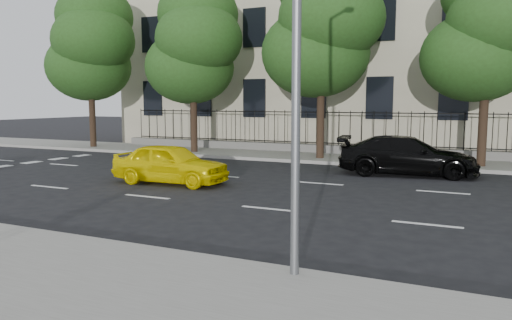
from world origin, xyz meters
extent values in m
plane|color=black|center=(0.00, 0.00, 0.00)|extent=(120.00, 120.00, 0.00)
cube|color=gray|center=(0.00, -4.00, 0.07)|extent=(60.00, 4.00, 0.15)
cube|color=gray|center=(0.00, 14.00, 0.07)|extent=(60.00, 4.00, 0.15)
cube|color=beige|center=(0.00, 23.00, 9.00)|extent=(34.00, 12.00, 18.00)
cube|color=slate|center=(0.00, 15.70, 0.35)|extent=(30.00, 0.50, 0.40)
cube|color=black|center=(0.00, 15.70, 0.65)|extent=(28.80, 0.05, 0.05)
cube|color=black|center=(0.00, 15.70, 2.25)|extent=(28.80, 0.05, 0.05)
cylinder|color=slate|center=(2.50, -2.30, 4.15)|extent=(0.14, 0.14, 8.00)
cylinder|color=#382619|center=(-16.00, 13.20, 1.72)|extent=(0.36, 0.36, 3.15)
ellipsoid|color=#244818|center=(-16.40, 13.50, 4.86)|extent=(4.94, 4.94, 4.06)
ellipsoid|color=#244818|center=(-15.50, 13.00, 6.29)|extent=(4.68, 4.68, 3.85)
ellipsoid|color=#244818|center=(-15.90, 13.60, 7.72)|extent=(4.42, 4.42, 3.64)
cylinder|color=#382619|center=(-9.00, 13.20, 1.64)|extent=(0.36, 0.36, 2.97)
ellipsoid|color=#244818|center=(-9.40, 13.50, 4.62)|extent=(4.75, 4.75, 3.90)
ellipsoid|color=#244818|center=(-8.50, 13.00, 6.00)|extent=(4.50, 4.50, 3.70)
ellipsoid|color=#244818|center=(-8.90, 13.60, 7.38)|extent=(4.25, 4.25, 3.50)
cylinder|color=#382619|center=(-2.00, 13.20, 1.81)|extent=(0.36, 0.36, 3.32)
ellipsoid|color=#244818|center=(-2.40, 13.50, 5.09)|extent=(5.13, 5.13, 4.21)
ellipsoid|color=#244818|center=(-1.50, 13.00, 6.58)|extent=(4.86, 4.86, 4.00)
cylinder|color=#382619|center=(5.00, 13.20, 1.69)|extent=(0.36, 0.36, 3.08)
ellipsoid|color=#244818|center=(4.60, 13.50, 4.67)|extent=(4.56, 4.56, 3.74)
ellipsoid|color=#244818|center=(5.50, 13.00, 5.99)|extent=(4.32, 4.32, 3.55)
imported|color=#FFE600|center=(-4.75, 4.82, 0.70)|extent=(4.16, 1.78, 1.40)
imported|color=black|center=(2.42, 10.28, 0.76)|extent=(5.44, 2.77, 1.51)
camera|label=1|loc=(5.16, -9.48, 2.88)|focal=35.00mm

